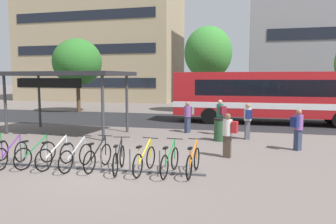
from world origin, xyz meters
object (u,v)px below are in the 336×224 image
at_px(transit_shelter, 66,76).
at_px(parked_bicycle_green_2, 36,154).
at_px(parked_bicycle_silver_4, 76,157).
at_px(parked_bicycle_yellow_7, 145,160).
at_px(commuter_grey_pack_2, 188,115).
at_px(city_bus, 270,95).
at_px(parked_bicycle_black_5, 98,157).
at_px(commuter_maroon_pack_4, 220,115).
at_px(street_tree_2, 208,53).
at_px(parked_bicycle_black_6, 119,159).
at_px(parked_bicycle_orange_9, 193,162).
at_px(commuter_navy_pack_1, 248,119).
at_px(trash_bin, 220,129).
at_px(parked_bicycle_green_8, 170,162).
at_px(street_tree_1, 77,62).
at_px(commuter_red_pack_0, 228,132).
at_px(parked_bicycle_white_3, 56,155).
at_px(commuter_navy_pack_3, 298,127).
at_px(parked_bicycle_purple_1, 11,154).

bearing_deg(transit_shelter, parked_bicycle_green_2, -62.99).
xyz_separation_m(parked_bicycle_silver_4, parked_bicycle_yellow_7, (2.21, 0.12, 0.00)).
height_order(parked_bicycle_yellow_7, commuter_grey_pack_2, commuter_grey_pack_2).
distance_m(city_bus, parked_bicycle_black_5, 13.30).
height_order(parked_bicycle_silver_4, commuter_maroon_pack_4, commuter_maroon_pack_4).
xyz_separation_m(commuter_maroon_pack_4, street_tree_2, (-1.95, 10.75, 3.87)).
relative_size(parked_bicycle_black_5, transit_shelter, 0.26).
bearing_deg(parked_bicycle_black_6, transit_shelter, 31.14).
relative_size(parked_bicycle_silver_4, parked_bicycle_orange_9, 1.00).
relative_size(parked_bicycle_yellow_7, commuter_grey_pack_2, 1.06).
relative_size(city_bus, commuter_grey_pack_2, 7.39).
bearing_deg(commuter_grey_pack_2, parked_bicycle_black_5, 23.44).
xyz_separation_m(parked_bicycle_yellow_7, commuter_navy_pack_1, (2.99, 6.17, 0.58)).
xyz_separation_m(parked_bicycle_green_2, parked_bicycle_yellow_7, (3.65, 0.13, 0.00)).
height_order(commuter_grey_pack_2, trash_bin, commuter_grey_pack_2).
relative_size(parked_bicycle_yellow_7, parked_bicycle_orange_9, 1.00).
xyz_separation_m(commuter_grey_pack_2, street_tree_2, (-0.27, 10.51, 3.96)).
relative_size(parked_bicycle_black_6, commuter_maroon_pack_4, 0.96).
distance_m(parked_bicycle_black_6, commuter_maroon_pack_4, 7.59).
relative_size(commuter_navy_pack_1, trash_bin, 1.62).
height_order(city_bus, parked_bicycle_green_8, city_bus).
bearing_deg(parked_bicycle_black_5, commuter_navy_pack_1, -33.39).
distance_m(parked_bicycle_green_2, parked_bicycle_green_8, 4.42).
bearing_deg(street_tree_1, parked_bicycle_yellow_7, -54.59).
bearing_deg(street_tree_2, commuter_grey_pack_2, -88.55).
bearing_deg(commuter_red_pack_0, street_tree_1, -32.60).
height_order(parked_bicycle_white_3, commuter_navy_pack_3, commuter_navy_pack_3).
bearing_deg(commuter_maroon_pack_4, transit_shelter, 60.10).
xyz_separation_m(parked_bicycle_green_8, street_tree_2, (-1.06, 17.79, 4.51)).
height_order(commuter_grey_pack_2, commuter_navy_pack_3, commuter_navy_pack_3).
xyz_separation_m(commuter_navy_pack_1, street_tree_1, (-13.82, 9.06, 3.17)).
bearing_deg(street_tree_2, parked_bicycle_yellow_7, -89.05).
distance_m(parked_bicycle_white_3, commuter_maroon_pack_4, 8.55).
xyz_separation_m(parked_bicycle_orange_9, commuter_red_pack_0, (0.88, 2.31, 0.53)).
relative_size(commuter_navy_pack_3, street_tree_1, 0.27).
bearing_deg(parked_bicycle_yellow_7, city_bus, -15.71).
relative_size(parked_bicycle_black_5, street_tree_1, 0.28).
bearing_deg(parked_bicycle_orange_9, parked_bicycle_black_6, 99.44).
height_order(city_bus, parked_bicycle_white_3, city_bus).
bearing_deg(commuter_navy_pack_1, transit_shelter, 81.77).
height_order(city_bus, commuter_grey_pack_2, city_bus).
distance_m(parked_bicycle_yellow_7, commuter_red_pack_0, 3.45).
bearing_deg(parked_bicycle_black_5, trash_bin, -27.98).
height_order(commuter_red_pack_0, street_tree_2, street_tree_2).
bearing_deg(city_bus, parked_bicycle_green_8, 73.09).
height_order(parked_bicycle_purple_1, commuter_navy_pack_1, commuter_navy_pack_1).
xyz_separation_m(parked_bicycle_silver_4, commuter_grey_pack_2, (2.18, 7.45, 0.55)).
relative_size(parked_bicycle_purple_1, parked_bicycle_orange_9, 1.00).
bearing_deg(city_bus, commuter_red_pack_0, 77.79).
distance_m(parked_bicycle_black_6, parked_bicycle_yellow_7, 0.80).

